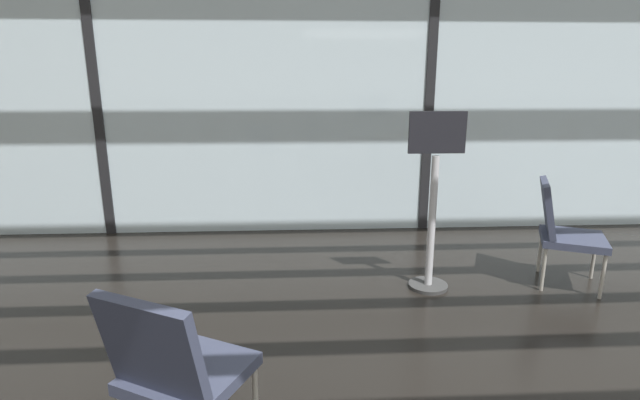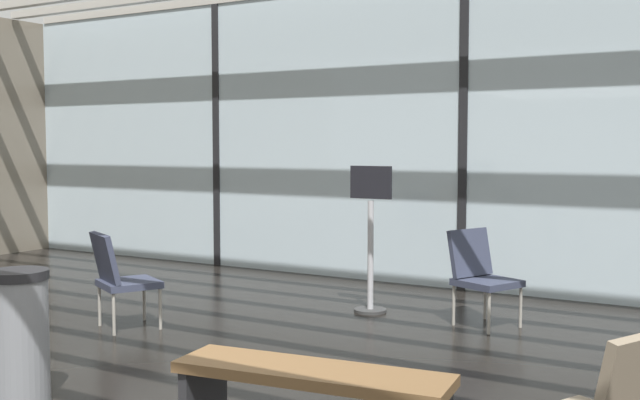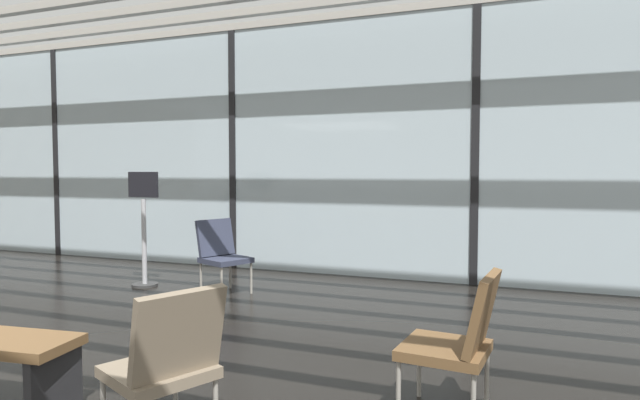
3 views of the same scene
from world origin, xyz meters
TOP-DOWN VIEW (x-y plane):
  - glass_curtain_wall at (0.00, 5.20)m, footprint 14.00×0.08m
  - window_mullion_0 at (-3.50, 5.20)m, footprint 0.10×0.12m
  - window_mullion_1 at (0.00, 5.20)m, footprint 0.10×0.12m
  - window_mullion_2 at (3.50, 5.20)m, footprint 0.10×0.12m
  - parked_airplane at (-0.25, 11.14)m, footprint 13.93×3.75m
  - lounge_chair_0 at (3.78, 1.27)m, footprint 0.57×0.53m
  - lounge_chair_1 at (0.74, 3.62)m, footprint 0.67×0.65m
  - lounge_chair_3 at (2.43, 0.35)m, footprint 0.68×0.66m
  - info_sign at (-0.36, 3.59)m, footprint 0.44×0.32m

SIDE VIEW (x-z plane):
  - lounge_chair_0 at x=3.78m, z-range 0.06..0.93m
  - lounge_chair_1 at x=0.74m, z-range 0.06..0.93m
  - lounge_chair_3 at x=2.43m, z-range 0.06..0.93m
  - info_sign at x=-0.36m, z-range -0.04..1.40m
  - glass_curtain_wall at x=0.00m, z-range 0.00..3.52m
  - window_mullion_0 at x=-3.50m, z-range 0.00..3.52m
  - window_mullion_1 at x=0.00m, z-range 0.00..3.52m
  - window_mullion_2 at x=3.50m, z-range 0.00..3.52m
  - parked_airplane at x=-0.25m, z-range 0.00..3.75m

